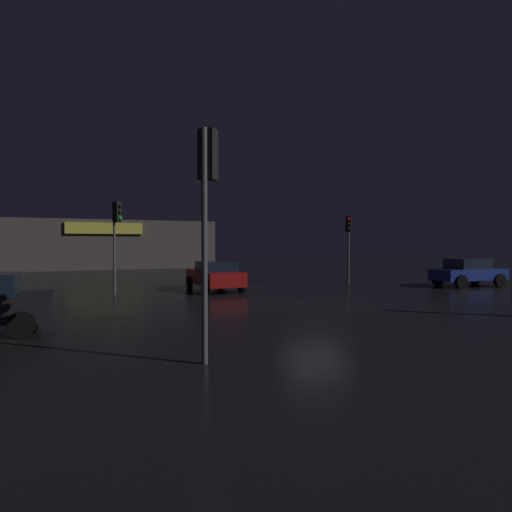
% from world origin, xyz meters
% --- Properties ---
extents(ground_plane, '(120.00, 120.00, 0.00)m').
position_xyz_m(ground_plane, '(0.00, 0.00, 0.00)').
color(ground_plane, black).
extents(store_building, '(20.89, 7.10, 4.58)m').
position_xyz_m(store_building, '(-5.66, 30.53, 2.29)').
color(store_building, '#4C4742').
rests_on(store_building, ground).
extents(traffic_signal_main, '(0.42, 0.42, 4.24)m').
position_xyz_m(traffic_signal_main, '(-6.71, 6.19, 3.22)').
color(traffic_signal_main, '#595B60').
rests_on(traffic_signal_main, ground).
extents(traffic_signal_cross_left, '(0.42, 0.42, 4.52)m').
position_xyz_m(traffic_signal_cross_left, '(-6.28, -6.35, 3.40)').
color(traffic_signal_cross_left, '#595B60').
rests_on(traffic_signal_cross_left, ground).
extents(traffic_signal_cross_right, '(0.42, 0.42, 3.94)m').
position_xyz_m(traffic_signal_cross_right, '(6.29, 6.77, 2.98)').
color(traffic_signal_cross_right, '#595B60').
rests_on(traffic_signal_cross_right, ground).
extents(car_near, '(4.13, 2.09, 1.54)m').
position_xyz_m(car_near, '(11.41, 2.84, 0.80)').
color(car_near, navy).
rests_on(car_near, ground).
extents(car_crossing, '(2.03, 4.41, 1.46)m').
position_xyz_m(car_crossing, '(-2.00, 6.39, 0.76)').
color(car_crossing, '#A51414').
rests_on(car_crossing, ground).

